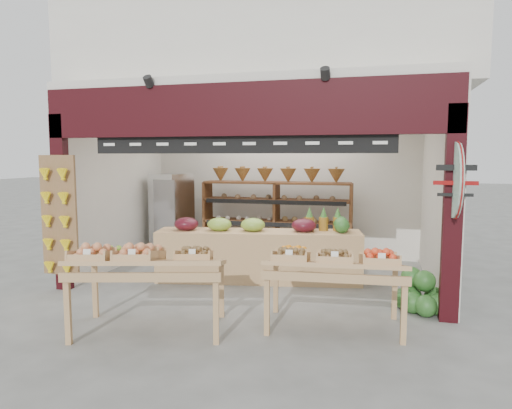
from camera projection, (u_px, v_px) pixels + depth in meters
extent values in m
plane|color=slate|center=(255.00, 283.00, 7.35)|extent=(60.00, 60.00, 0.00)
cube|color=silver|center=(283.00, 182.00, 9.39)|extent=(5.76, 0.18, 3.00)
cube|color=silver|center=(118.00, 185.00, 8.47)|extent=(0.18, 3.38, 3.00)
cube|color=silver|center=(438.00, 191.00, 7.07)|extent=(0.18, 3.38, 3.00)
cube|color=silver|center=(264.00, 94.00, 7.60)|extent=(5.76, 3.38, 0.12)
cube|color=silver|center=(278.00, 40.00, 8.54)|extent=(6.36, 4.60, 2.40)
cube|color=black|center=(235.00, 110.00, 6.06)|extent=(5.70, 0.14, 0.70)
cube|color=black|center=(62.00, 203.00, 6.89)|extent=(0.22, 0.14, 2.65)
cube|color=black|center=(453.00, 215.00, 5.51)|extent=(0.22, 0.14, 2.65)
cube|color=black|center=(236.00, 144.00, 6.13)|extent=(4.20, 0.05, 0.26)
cylinder|color=white|center=(244.00, 125.00, 6.15)|extent=(0.34, 0.05, 0.34)
cube|color=brown|center=(59.00, 215.00, 6.82)|extent=(0.60, 0.04, 1.80)
cylinder|color=silver|center=(455.00, 180.00, 5.38)|extent=(0.04, 0.90, 0.90)
cylinder|color=maroon|center=(456.00, 180.00, 5.35)|extent=(0.01, 0.92, 0.92)
cube|color=brown|center=(208.00, 219.00, 9.24)|extent=(0.05, 0.47, 1.52)
cube|color=brown|center=(276.00, 222.00, 8.88)|extent=(0.05, 0.47, 1.52)
cube|color=brown|center=(351.00, 224.00, 8.53)|extent=(0.05, 0.47, 1.52)
cube|color=brown|center=(276.00, 243.00, 8.93)|extent=(2.85, 0.47, 0.04)
cube|color=brown|center=(276.00, 222.00, 8.88)|extent=(2.85, 0.47, 0.04)
cube|color=brown|center=(276.00, 200.00, 8.84)|extent=(2.85, 0.47, 0.04)
cube|color=brown|center=(276.00, 183.00, 8.80)|extent=(2.85, 0.47, 0.04)
cone|color=olive|center=(221.00, 175.00, 9.07)|extent=(0.32, 0.32, 0.28)
cone|color=olive|center=(243.00, 175.00, 8.96)|extent=(0.32, 0.32, 0.28)
cone|color=olive|center=(265.00, 175.00, 8.85)|extent=(0.32, 0.32, 0.28)
cone|color=olive|center=(288.00, 176.00, 8.73)|extent=(0.32, 0.32, 0.28)
cone|color=olive|center=(312.00, 176.00, 8.62)|extent=(0.32, 0.32, 0.28)
cone|color=olive|center=(336.00, 176.00, 8.50)|extent=(0.32, 0.32, 0.28)
cube|color=silver|center=(172.00, 215.00, 9.22)|extent=(0.82, 0.82, 1.68)
cube|color=beige|center=(191.00, 259.00, 8.20)|extent=(0.52, 0.44, 0.39)
cube|color=beige|center=(193.00, 239.00, 8.15)|extent=(0.47, 0.41, 0.33)
cube|color=#165328|center=(221.00, 262.00, 8.08)|extent=(0.49, 0.41, 0.33)
cube|color=beige|center=(223.00, 258.00, 8.48)|extent=(0.45, 0.38, 0.30)
cube|color=tan|center=(259.00, 256.00, 7.43)|extent=(3.36, 1.20, 0.82)
ellipsoid|color=#59141E|center=(186.00, 224.00, 7.47)|extent=(0.40, 0.37, 0.22)
ellipsoid|color=#8CB23F|center=(219.00, 224.00, 7.43)|extent=(0.40, 0.37, 0.22)
ellipsoid|color=#8CB23F|center=(253.00, 225.00, 7.39)|extent=(0.40, 0.37, 0.22)
ellipsoid|color=#59141E|center=(304.00, 225.00, 7.32)|extent=(0.40, 0.37, 0.22)
cylinder|color=olive|center=(309.00, 224.00, 7.45)|extent=(0.15, 0.15, 0.22)
cylinder|color=olive|center=(323.00, 224.00, 7.43)|extent=(0.15, 0.15, 0.22)
cylinder|color=olive|center=(338.00, 224.00, 7.41)|extent=(0.15, 0.15, 0.22)
cube|color=tan|center=(150.00, 262.00, 5.29)|extent=(1.90, 1.36, 0.25)
cube|color=tan|center=(68.00, 313.00, 4.91)|extent=(0.07, 0.07, 0.71)
cube|color=tan|center=(216.00, 313.00, 4.92)|extent=(0.07, 0.07, 0.71)
cube|color=tan|center=(95.00, 290.00, 5.75)|extent=(0.07, 0.07, 0.71)
cube|color=tan|center=(222.00, 290.00, 5.76)|extent=(0.07, 0.07, 0.71)
cube|color=tan|center=(334.00, 265.00, 5.38)|extent=(1.68, 1.03, 0.24)
cube|color=tan|center=(267.00, 307.00, 5.17)|extent=(0.06, 0.06, 0.66)
cube|color=tan|center=(404.00, 315.00, 4.91)|extent=(0.06, 0.06, 0.66)
cube|color=tan|center=(276.00, 287.00, 5.94)|extent=(0.06, 0.06, 0.66)
cube|color=tan|center=(395.00, 293.00, 5.69)|extent=(0.06, 0.06, 0.66)
sphere|color=#184919|center=(413.00, 303.00, 5.91)|extent=(0.28, 0.28, 0.28)
sphere|color=#184919|center=(438.00, 304.00, 5.84)|extent=(0.28, 0.28, 0.28)
sphere|color=#184919|center=(411.00, 296.00, 6.20)|extent=(0.28, 0.28, 0.28)
sphere|color=#184919|center=(435.00, 297.00, 6.13)|extent=(0.28, 0.28, 0.28)
sphere|color=#184919|center=(425.00, 281.00, 5.99)|extent=(0.28, 0.28, 0.28)
sphere|color=#184919|center=(426.00, 306.00, 5.78)|extent=(0.28, 0.28, 0.28)
sphere|color=#184919|center=(404.00, 298.00, 6.08)|extent=(0.28, 0.28, 0.28)
sphere|color=#184919|center=(412.00, 277.00, 6.20)|extent=(0.28, 0.28, 0.28)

